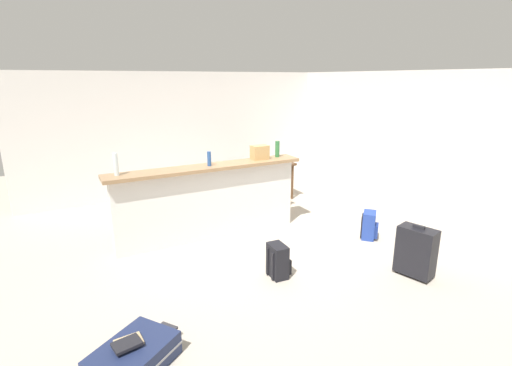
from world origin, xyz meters
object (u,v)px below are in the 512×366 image
suitcase_upright_black (416,251)px  bottle_green (277,149)px  grocery_bag (260,152)px  bottle_blue (209,159)px  dining_table (263,167)px  backpack_blue (369,226)px  bottle_clear (116,164)px  book_stack (128,343)px  backpack_black (278,261)px  dining_chair_near_partition (273,179)px  suitcase_flat_navy (134,357)px

suitcase_upright_black → bottle_green: bearing=103.5°
grocery_bag → bottle_blue: bearing=-175.5°
dining_table → backpack_blue: size_ratio=2.62×
bottle_clear → book_stack: size_ratio=1.15×
backpack_black → bottle_green: bearing=59.3°
dining_table → book_stack: size_ratio=4.23×
dining_chair_near_partition → suitcase_flat_navy: bearing=-136.0°
bottle_green → grocery_bag: (-0.34, -0.02, -0.02)m
dining_table → suitcase_upright_black: size_ratio=1.64×
dining_chair_near_partition → dining_table: bearing=82.7°
bottle_blue → grocery_bag: size_ratio=0.82×
bottle_clear → bottle_green: bearing=0.6°
book_stack → bottle_green: bearing=38.9°
dining_table → grocery_bag: bearing=-121.3°
grocery_bag → suitcase_flat_navy: grocery_bag is taller
bottle_clear → backpack_blue: bottle_clear is taller
dining_table → suitcase_flat_navy: bearing=-132.2°
bottle_clear → grocery_bag: 2.16m
book_stack → suitcase_flat_navy: bearing=-25.7°
bottle_blue → suitcase_flat_navy: bearing=-125.6°
backpack_black → book_stack: size_ratio=1.62×
suitcase_flat_navy → backpack_black: size_ratio=2.07×
bottle_green → grocery_bag: bearing=-177.2°
bottle_clear → suitcase_flat_navy: bottle_clear is taller
backpack_black → grocery_bag: bearing=69.1°
suitcase_flat_navy → bottle_clear: bearing=82.3°
dining_table → book_stack: bearing=-132.6°
bottle_green → backpack_blue: (0.91, -1.24, -1.06)m
bottle_clear → backpack_black: bottle_clear is taller
grocery_bag → book_stack: 3.52m
bottle_clear → bottle_blue: bottle_clear is taller
grocery_bag → backpack_blue: bearing=-44.6°
backpack_black → book_stack: 2.04m
dining_chair_near_partition → book_stack: (-3.24, -3.08, -0.27)m
bottle_blue → bottle_green: (1.21, 0.09, 0.02)m
bottle_green → grocery_bag: size_ratio=1.00×
suitcase_upright_black → backpack_black: bearing=152.2°
suitcase_upright_black → book_stack: size_ratio=2.58×
grocery_bag → book_stack: grocery_bag is taller
grocery_bag → suitcase_upright_black: (0.90, -2.34, -0.91)m
dining_table → dining_chair_near_partition: bearing=-97.3°
grocery_bag → suitcase_flat_navy: (-2.47, -2.29, -1.13)m
grocery_bag → dining_chair_near_partition: size_ratio=0.28×
suitcase_flat_navy → grocery_bag: bearing=42.8°
bottle_green → suitcase_flat_navy: bearing=-140.6°
bottle_blue → suitcase_upright_black: 3.02m
dining_table → suitcase_upright_black: bearing=-88.4°
bottle_green → suitcase_upright_black: (0.56, -2.35, -0.93)m
bottle_clear → backpack_black: size_ratio=0.71×
bottle_blue → suitcase_flat_navy: 2.95m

